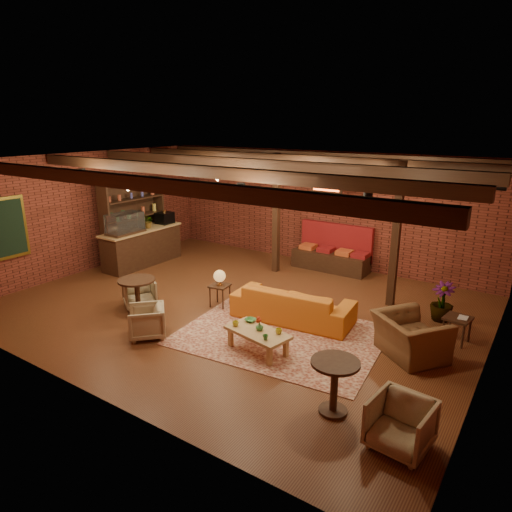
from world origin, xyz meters
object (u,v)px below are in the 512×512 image
Objects in this scene: round_table_left at (137,291)px; round_table_right at (335,378)px; side_table_book at (458,319)px; sofa at (293,304)px; armchair_far at (401,422)px; plant_tall at (447,263)px; armchair_right at (411,330)px; armchair_b at (147,320)px; coffee_table at (257,333)px; armchair_a at (139,292)px; side_table_lamp at (220,279)px.

round_table_left is 4.95m from round_table_right.
sofa is at bearing -164.40° from side_table_book.
plant_tall reaches higher than armchair_far.
armchair_right is 2.17× the size of side_table_book.
armchair_b is at bearing -148.48° from side_table_book.
side_table_book is at bearing -61.85° from plant_tall.
coffee_table is at bearing -126.92° from plant_tall.
round_table_left is 1.09× the size of armchair_far.
side_table_book is 0.71× the size of armchair_far.
armchair_far is (6.21, -1.34, 0.03)m from armchair_a.
armchair_b is at bearing 62.32° from armchair_right.
coffee_table is 1.85× the size of armchair_a.
side_table_lamp is 1.81m from armchair_a.
round_table_left is at bearing -103.12° from armchair_a.
armchair_far is at bearing -69.46° from armchair_a.
side_table_lamp is (-1.86, 1.28, 0.28)m from coffee_table.
round_table_left is at bearing -157.43° from side_table_book.
plant_tall reaches higher than armchair_b.
armchair_right reaches higher than armchair_b.
round_table_right is (3.98, -0.20, 0.20)m from armchair_b.
coffee_table is at bearing 67.77° from armchair_right.
armchair_a is 1.55m from armchair_b.
sofa is 3.15m from round_table_right.
armchair_far is (0.00, -3.46, -0.10)m from side_table_book.
sofa is 3.35× the size of armchair_far.
round_table_right is (-0.43, -2.23, 0.04)m from armchair_right.
armchair_b is at bearing -33.69° from round_table_left.
armchair_a is 6.36m from armchair_far.
armchair_right is at bearing 15.06° from round_table_left.
plant_tall is (2.57, 1.71, 0.88)m from sofa.
round_table_right is at bearing -25.09° from coffee_table.
side_table_lamp is 0.74× the size of armchair_right.
round_table_right reaches higher than armchair_a.
coffee_table is 1.12× the size of armchair_right.
armchair_right is (2.45, -0.17, 0.14)m from sofa.
round_table_left reaches higher than side_table_book.
armchair_a is 6.54m from plant_tall.
side_table_lamp is at bearing 159.93° from armchair_far.
round_table_right is at bearing -107.16° from side_table_book.
armchair_a is at bearing -173.41° from armchair_b.
sofa reaches higher than coffee_table.
round_table_left is at bearing -178.47° from coffee_table.
side_table_lamp is at bearing 49.97° from round_table_left.
side_table_book is at bearing -170.28° from sofa.
armchair_b is 6.05m from plant_tall.
armchair_far is at bearing -90.00° from side_table_book.
plant_tall is at bearing 84.83° from armchair_b.
armchair_a is 1.02× the size of armchair_b.
coffee_table is 1.59× the size of round_table_left.
plant_tall is (0.54, 4.12, 0.70)m from round_table_right.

